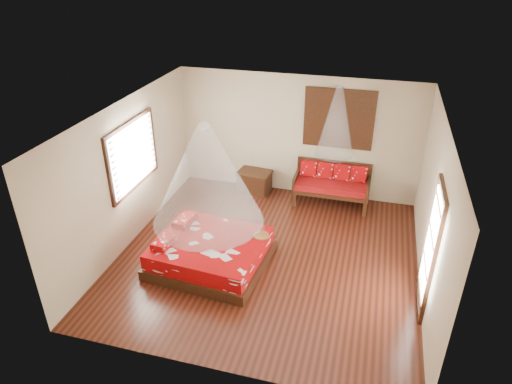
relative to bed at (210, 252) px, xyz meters
The scene contains 10 objects.
room 1.58m from the bed, 26.71° to the left, with size 5.54×5.54×2.84m.
bed is the anchor object (origin of this frame).
daybed 3.43m from the bed, 56.95° to the left, with size 1.68×0.75×0.94m.
storage_chest 2.94m from the bed, 89.38° to the left, with size 0.82×0.64×0.52m.
shutter_panel 4.06m from the bed, 59.82° to the left, with size 1.52×0.06×1.32m.
window_left 2.36m from the bed, 158.35° to the left, with size 0.10×1.74×1.34m.
glazed_door 3.78m from the bed, ahead, with size 0.08×1.02×2.16m.
wine_tray 1.00m from the bed, 24.60° to the left, with size 0.30×0.30×0.24m.
mosquito_net_main 1.60m from the bed, ahead, with size 1.93×1.93×1.80m, color silver.
mosquito_net_daybed 3.75m from the bed, 55.76° to the left, with size 0.80×0.80×1.50m, color silver.
Camera 1 is at (1.64, -6.86, 5.21)m, focal length 32.00 mm.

